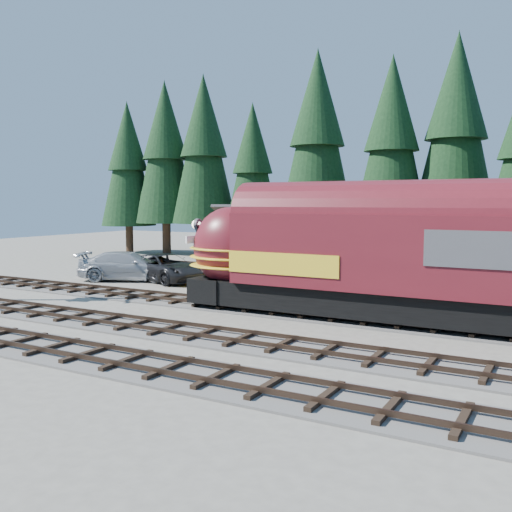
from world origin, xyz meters
The scene contains 11 objects.
ground centered at (0.00, 0.00, 0.00)m, with size 120.00×120.00×0.00m, color #6B665B.
track_siding centered at (10.00, 4.00, 0.06)m, with size 68.00×3.20×0.33m.
track_main_south centered at (10.00, -2.00, 0.06)m, with size 68.00×3.20×0.33m.
track_main_north centered at (10.00, -6.50, 0.06)m, with size 68.00×3.20×0.33m.
track_spur centered at (-10.00, 18.00, 0.06)m, with size 32.00×3.20×0.33m.
depot centered at (0.00, 10.50, 2.96)m, with size 12.80×7.00×5.30m.
conifer_backdrop centered at (5.95, 24.84, 10.22)m, with size 80.02×24.80×16.63m.
locomotive centered at (3.39, 4.00, 2.80)m, with size 17.89×3.56×4.86m.
caboose centered at (-7.55, 18.00, 2.50)m, with size 9.62×2.79×5.00m.
pickup_truck_a centered at (-11.92, 9.91, 0.94)m, with size 3.12×6.77×1.88m, color black.
pickup_truck_b centered at (-14.39, 8.97, 0.99)m, with size 2.79×6.85×1.99m, color #ADB1B5.
Camera 1 is at (12.39, -20.76, 5.50)m, focal length 40.00 mm.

